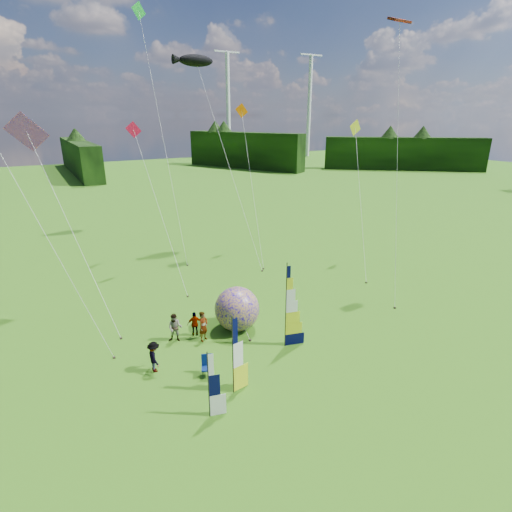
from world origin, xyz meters
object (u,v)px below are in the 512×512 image
side_banner_left (233,357)px  camp_chair (207,367)px  spectator_c (154,357)px  feather_banner_main (286,307)px  bol_inflatable (237,309)px  spectator_b (175,328)px  spectator_d (195,324)px  spectator_a (203,326)px  side_banner_far (209,386)px  kite_whale (227,150)px

side_banner_left → camp_chair: side_banner_left is taller
spectator_c → camp_chair: spectator_c is taller
feather_banner_main → spectator_c: size_ratio=2.92×
bol_inflatable → spectator_b: bol_inflatable is taller
side_banner_left → spectator_d: 6.04m
bol_inflatable → spectator_a: bol_inflatable is taller
spectator_b → spectator_c: (-1.91, -2.31, -0.03)m
spectator_c → bol_inflatable: bearing=-73.5°
spectator_c → camp_chair: size_ratio=1.51×
spectator_d → feather_banner_main: bearing=153.1°
side_banner_far → spectator_b: bearing=98.1°
spectator_b → spectator_c: 3.00m
side_banner_left → spectator_c: side_banner_left is taller
spectator_a → kite_whale: kite_whale is taller
side_banner_far → spectator_d: side_banner_far is taller
feather_banner_main → side_banner_left: size_ratio=1.25×
side_banner_left → spectator_b: side_banner_left is taller
feather_banner_main → bol_inflatable: (-1.51, 3.13, -1.10)m
side_banner_left → spectator_c: (-2.81, 3.56, -1.13)m
spectator_b → camp_chair: (0.31, -4.08, -0.31)m
spectator_d → side_banner_left: bearing=101.8°
spectator_b → spectator_d: (1.25, 0.04, -0.11)m
feather_banner_main → spectator_b: bearing=159.9°
side_banner_left → feather_banner_main: bearing=18.3°
feather_banner_main → kite_whale: size_ratio=0.26×
camp_chair → spectator_d: bearing=100.6°
spectator_b → camp_chair: spectator_b is taller
side_banner_far → spectator_c: bearing=118.8°
side_banner_far → bol_inflatable: (4.59, 6.30, -0.21)m
side_banner_left → spectator_a: 5.26m
bol_inflatable → side_banner_far: bearing=-126.1°
feather_banner_main → side_banner_far: 6.93m
spectator_a → spectator_c: 3.74m
bol_inflatable → feather_banner_main: bearing=-64.3°
side_banner_far → spectator_c: (-1.16, 4.51, -0.75)m
spectator_c → camp_chair: bearing=-129.3°
bol_inflatable → kite_whale: 17.28m
spectator_a → camp_chair: 3.56m
spectator_a → spectator_d: bearing=76.0°
camp_chair → side_banner_far: bearing=-87.7°
bol_inflatable → camp_chair: (-3.52, -3.56, -0.82)m
side_banner_left → spectator_d: (0.35, 5.91, -1.21)m
spectator_b → kite_whale: bearing=84.9°
feather_banner_main → spectator_d: feather_banner_main is taller
side_banner_left → spectator_b: 6.04m
spectator_a → feather_banner_main: bearing=-67.4°
bol_inflatable → spectator_a: 2.40m
side_banner_left → camp_chair: bearing=100.2°
bol_inflatable → spectator_b: (-3.83, 0.53, -0.51)m
feather_banner_main → spectator_a: size_ratio=2.66×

